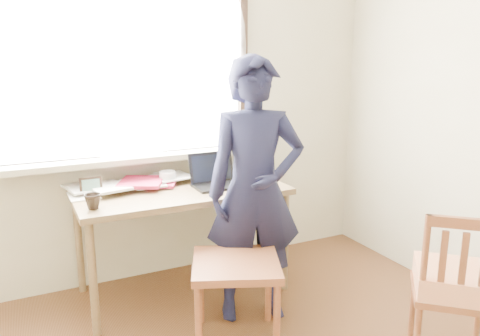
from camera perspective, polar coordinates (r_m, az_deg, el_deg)
name	(u,v)px	position (r m, az deg, el deg)	size (l,w,h in m)	color
room_shell	(285,53)	(1.75, 5.49, 13.80)	(3.52, 4.02, 2.61)	beige
desk	(181,199)	(3.22, -7.20, -3.82)	(1.41, 0.70, 0.75)	brown
laptop	(215,178)	(3.24, -3.03, -1.23)	(0.33, 0.27, 0.22)	black
mug_white	(168,178)	(3.31, -8.83, -1.19)	(0.12, 0.12, 0.09)	white
mug_dark	(93,201)	(2.87, -17.48, -3.92)	(0.10, 0.10, 0.09)	black
mouse	(245,182)	(3.27, 0.58, -1.71)	(0.10, 0.07, 0.04)	black
desk_clutter	(131,184)	(3.26, -13.12, -1.92)	(0.87, 0.53, 0.05)	#B92246
book_a	(127,186)	(3.28, -13.67, -2.14)	(0.20, 0.27, 0.03)	white
book_b	(232,173)	(3.55, -1.01, -0.64)	(0.19, 0.26, 0.02)	white
picture_frame	(91,187)	(3.16, -17.71, -2.22)	(0.14, 0.02, 0.11)	black
work_chair	(236,274)	(2.73, -0.49, -12.76)	(0.63, 0.62, 0.50)	brown
side_chair	(454,283)	(2.78, 24.67, -12.65)	(0.56, 0.56, 0.88)	brown
person	(255,191)	(2.87, 1.85, -2.84)	(0.60, 0.39, 1.64)	black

